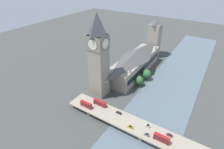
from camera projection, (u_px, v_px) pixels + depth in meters
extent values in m
plane|color=#424442|center=(143.00, 79.00, 194.88)|extent=(600.00, 600.00, 0.00)
cube|color=slate|center=(171.00, 87.00, 180.41)|extent=(50.60, 360.00, 0.30)
cube|color=gray|center=(135.00, 65.00, 202.44)|extent=(23.55, 89.09, 19.40)
cube|color=black|center=(145.00, 67.00, 196.45)|extent=(0.40, 81.96, 5.82)
pyramid|color=#4C4C4C|center=(136.00, 54.00, 195.60)|extent=(23.08, 87.31, 7.07)
cone|color=gray|center=(156.00, 48.00, 215.61)|extent=(2.20, 2.20, 5.00)
cone|color=gray|center=(145.00, 58.00, 191.18)|extent=(2.20, 2.20, 5.00)
cone|color=gray|center=(131.00, 70.00, 166.74)|extent=(2.20, 2.20, 5.00)
cube|color=gray|center=(99.00, 67.00, 156.86)|extent=(13.90, 13.90, 59.29)
cube|color=gray|center=(98.00, 42.00, 144.76)|extent=(14.74, 14.74, 12.51)
cylinder|color=black|center=(105.00, 44.00, 141.48)|extent=(0.50, 9.48, 9.48)
cylinder|color=silver|center=(105.00, 44.00, 141.42)|extent=(0.62, 8.77, 8.77)
cylinder|color=black|center=(91.00, 40.00, 148.04)|extent=(0.50, 9.48, 9.48)
cylinder|color=silver|center=(91.00, 40.00, 148.11)|extent=(0.62, 8.77, 8.77)
cylinder|color=black|center=(103.00, 40.00, 149.90)|extent=(9.48, 0.50, 9.48)
cylinder|color=silver|center=(103.00, 40.00, 150.01)|extent=(8.77, 0.62, 8.77)
cylinder|color=black|center=(93.00, 45.00, 139.62)|extent=(9.48, 0.50, 9.48)
cylinder|color=silver|center=(93.00, 45.00, 139.52)|extent=(8.77, 0.62, 8.77)
pyramid|color=#424247|center=(97.00, 23.00, 136.81)|extent=(14.18, 14.18, 18.26)
cube|color=gray|center=(154.00, 41.00, 236.38)|extent=(14.65, 14.65, 44.10)
pyramid|color=#4C4C4C|center=(156.00, 22.00, 223.27)|extent=(14.65, 14.65, 6.59)
cylinder|color=#333338|center=(157.00, 17.00, 220.53)|extent=(0.30, 0.30, 4.00)
cube|color=gray|center=(144.00, 132.00, 128.27)|extent=(3.00, 14.27, 4.20)
cube|color=gray|center=(93.00, 109.00, 149.72)|extent=(3.00, 14.27, 4.20)
cube|color=gray|center=(144.00, 130.00, 126.88)|extent=(133.20, 16.79, 1.20)
cube|color=red|center=(100.00, 104.00, 148.26)|extent=(11.94, 2.57, 1.85)
cube|color=black|center=(100.00, 104.00, 148.07)|extent=(10.74, 2.63, 0.81)
cube|color=red|center=(100.00, 102.00, 147.22)|extent=(11.70, 2.57, 2.17)
cube|color=black|center=(100.00, 102.00, 147.17)|extent=(10.74, 2.63, 1.04)
cube|color=maroon|center=(100.00, 101.00, 146.62)|extent=(11.58, 2.44, 0.16)
cylinder|color=black|center=(96.00, 102.00, 151.87)|extent=(1.10, 0.28, 1.10)
cylinder|color=black|center=(94.00, 103.00, 150.18)|extent=(1.10, 0.28, 1.10)
cylinder|color=black|center=(105.00, 106.00, 147.24)|extent=(1.10, 0.28, 1.10)
cylinder|color=black|center=(104.00, 108.00, 145.55)|extent=(1.10, 0.28, 1.10)
cube|color=red|center=(86.00, 105.00, 146.51)|extent=(10.94, 2.54, 1.92)
cube|color=black|center=(86.00, 105.00, 146.31)|extent=(9.84, 2.60, 0.85)
cube|color=red|center=(86.00, 104.00, 145.43)|extent=(10.72, 2.54, 2.26)
cube|color=black|center=(86.00, 103.00, 145.37)|extent=(9.84, 2.60, 1.08)
cube|color=maroon|center=(86.00, 102.00, 144.81)|extent=(10.61, 2.41, 0.16)
cylinder|color=black|center=(83.00, 104.00, 149.93)|extent=(1.01, 0.28, 1.01)
cylinder|color=black|center=(81.00, 105.00, 148.26)|extent=(1.01, 0.28, 1.01)
cylinder|color=black|center=(91.00, 107.00, 145.69)|extent=(1.01, 0.28, 1.01)
cylinder|color=black|center=(90.00, 109.00, 144.02)|extent=(1.01, 0.28, 1.01)
cube|color=red|center=(161.00, 139.00, 117.26)|extent=(11.01, 2.52, 1.97)
cube|color=black|center=(161.00, 139.00, 117.05)|extent=(9.91, 2.58, 0.87)
cube|color=red|center=(162.00, 137.00, 116.15)|extent=(10.79, 2.52, 2.31)
cube|color=black|center=(162.00, 137.00, 116.09)|extent=(9.91, 2.58, 1.11)
cube|color=maroon|center=(162.00, 136.00, 115.51)|extent=(10.68, 2.40, 0.16)
cylinder|color=black|center=(155.00, 136.00, 120.68)|extent=(1.07, 0.28, 1.07)
cylinder|color=black|center=(154.00, 138.00, 119.02)|extent=(1.07, 0.28, 1.07)
cylinder|color=black|center=(168.00, 142.00, 116.45)|extent=(1.07, 0.28, 1.07)
cylinder|color=black|center=(167.00, 145.00, 114.79)|extent=(1.07, 0.28, 1.07)
cube|color=maroon|center=(170.00, 135.00, 121.34)|extent=(4.38, 1.81, 0.63)
cube|color=black|center=(170.00, 135.00, 120.99)|extent=(2.28, 1.63, 0.49)
cylinder|color=black|center=(167.00, 133.00, 122.83)|extent=(0.69, 0.22, 0.69)
cylinder|color=black|center=(167.00, 135.00, 121.66)|extent=(0.69, 0.22, 0.69)
cylinder|color=black|center=(172.00, 136.00, 121.26)|extent=(0.69, 0.22, 0.69)
cylinder|color=black|center=(172.00, 137.00, 120.08)|extent=(0.69, 0.22, 0.69)
cube|color=gold|center=(130.00, 127.00, 127.65)|extent=(4.71, 1.85, 0.63)
cube|color=black|center=(131.00, 126.00, 127.30)|extent=(2.45, 1.66, 0.47)
cylinder|color=black|center=(129.00, 125.00, 129.23)|extent=(0.69, 0.22, 0.69)
cylinder|color=black|center=(128.00, 127.00, 128.03)|extent=(0.69, 0.22, 0.69)
cylinder|color=black|center=(133.00, 127.00, 127.51)|extent=(0.69, 0.22, 0.69)
cylinder|color=black|center=(132.00, 129.00, 126.30)|extent=(0.69, 0.22, 0.69)
cube|color=slate|center=(147.00, 135.00, 121.59)|extent=(3.94, 1.81, 0.71)
cube|color=black|center=(147.00, 134.00, 121.21)|extent=(2.05, 1.63, 0.55)
cylinder|color=black|center=(145.00, 133.00, 122.98)|extent=(0.72, 0.22, 0.72)
cylinder|color=black|center=(144.00, 135.00, 121.81)|extent=(0.72, 0.22, 0.72)
cylinder|color=black|center=(149.00, 135.00, 121.63)|extent=(0.72, 0.22, 0.72)
cylinder|color=black|center=(148.00, 137.00, 120.46)|extent=(0.72, 0.22, 0.72)
cube|color=silver|center=(148.00, 126.00, 128.60)|extent=(3.80, 1.85, 0.65)
cube|color=black|center=(148.00, 125.00, 128.23)|extent=(1.98, 1.67, 0.58)
cylinder|color=black|center=(147.00, 124.00, 129.97)|extent=(0.69, 0.22, 0.69)
cylinder|color=black|center=(146.00, 126.00, 128.77)|extent=(0.69, 0.22, 0.69)
cylinder|color=black|center=(150.00, 126.00, 128.67)|extent=(0.69, 0.22, 0.69)
cylinder|color=black|center=(149.00, 127.00, 127.46)|extent=(0.69, 0.22, 0.69)
cube|color=black|center=(119.00, 113.00, 140.18)|extent=(4.80, 1.87, 0.62)
cube|color=black|center=(119.00, 112.00, 139.81)|extent=(2.49, 1.68, 0.54)
cylinder|color=black|center=(117.00, 112.00, 141.81)|extent=(0.60, 0.22, 0.60)
cylinder|color=black|center=(116.00, 113.00, 140.59)|extent=(0.60, 0.22, 0.60)
cylinder|color=black|center=(122.00, 113.00, 139.99)|extent=(0.60, 0.22, 0.60)
cylinder|color=black|center=(120.00, 115.00, 138.78)|extent=(0.60, 0.22, 0.60)
cylinder|color=brown|center=(139.00, 85.00, 182.19)|extent=(0.70, 0.70, 3.26)
sphere|color=#2D6633|center=(139.00, 80.00, 179.43)|extent=(8.70, 8.70, 8.70)
cylinder|color=brown|center=(146.00, 78.00, 192.51)|extent=(0.70, 0.70, 3.20)
sphere|color=#2D6633|center=(146.00, 74.00, 189.51)|extent=(9.91, 9.91, 9.91)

